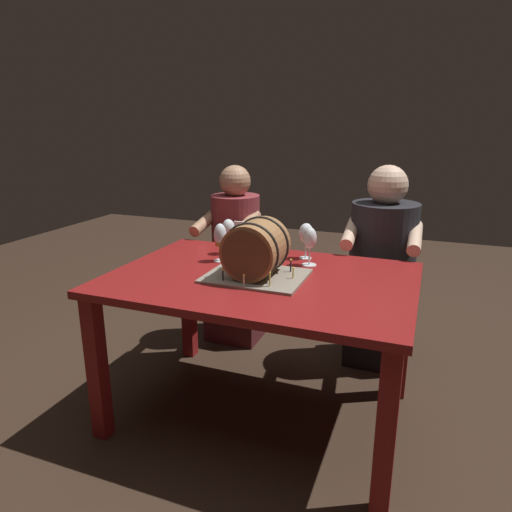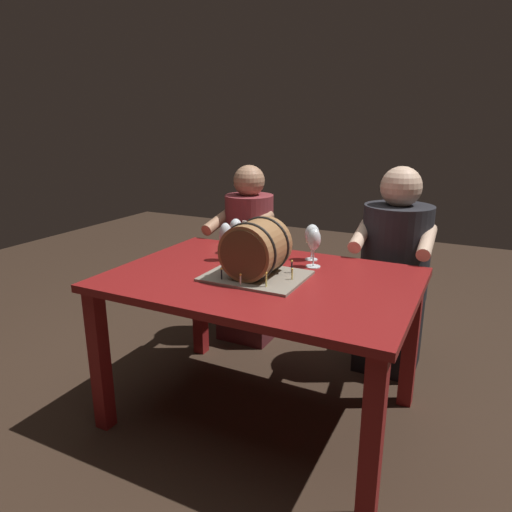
% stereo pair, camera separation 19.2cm
% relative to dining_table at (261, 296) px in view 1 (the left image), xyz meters
% --- Properties ---
extents(ground_plane, '(8.00, 8.00, 0.00)m').
position_rel_dining_table_xyz_m(ground_plane, '(0.00, 0.00, -0.62)').
color(ground_plane, '#332319').
extents(dining_table, '(1.37, 0.95, 0.72)m').
position_rel_dining_table_xyz_m(dining_table, '(0.00, 0.00, 0.00)').
color(dining_table, maroon).
rests_on(dining_table, ground).
extents(barrel_cake, '(0.44, 0.35, 0.27)m').
position_rel_dining_table_xyz_m(barrel_cake, '(-0.02, -0.03, 0.22)').
color(barrel_cake, gray).
rests_on(barrel_cake, dining_table).
extents(wine_glass_empty, '(0.07, 0.07, 0.19)m').
position_rel_dining_table_xyz_m(wine_glass_empty, '(0.16, 0.23, 0.23)').
color(wine_glass_empty, white).
rests_on(wine_glass_empty, dining_table).
extents(wine_glass_red, '(0.07, 0.07, 0.19)m').
position_rel_dining_table_xyz_m(wine_glass_red, '(-0.29, 0.28, 0.23)').
color(wine_glass_red, white).
rests_on(wine_glass_red, dining_table).
extents(wine_glass_amber, '(0.07, 0.07, 0.19)m').
position_rel_dining_table_xyz_m(wine_glass_amber, '(-0.27, 0.14, 0.22)').
color(wine_glass_amber, white).
rests_on(wine_glass_amber, dining_table).
extents(wine_glass_rose, '(0.07, 0.07, 0.17)m').
position_rel_dining_table_xyz_m(wine_glass_rose, '(-0.11, 0.34, 0.22)').
color(wine_glass_rose, white).
rests_on(wine_glass_rose, dining_table).
extents(wine_glass_white, '(0.07, 0.07, 0.18)m').
position_rel_dining_table_xyz_m(wine_glass_white, '(0.11, 0.34, 0.23)').
color(wine_glass_white, white).
rests_on(wine_glass_white, dining_table).
extents(menu_card, '(0.11, 0.03, 0.16)m').
position_rel_dining_table_xyz_m(menu_card, '(-0.24, 0.38, 0.18)').
color(menu_card, silver).
rests_on(menu_card, dining_table).
extents(person_seated_left, '(0.36, 0.46, 1.14)m').
position_rel_dining_table_xyz_m(person_seated_left, '(-0.46, 0.76, -0.11)').
color(person_seated_left, '#4C1B1E').
rests_on(person_seated_left, ground).
extents(person_seated_right, '(0.41, 0.49, 1.18)m').
position_rel_dining_table_xyz_m(person_seated_right, '(0.46, 0.76, -0.06)').
color(person_seated_right, black).
rests_on(person_seated_right, ground).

